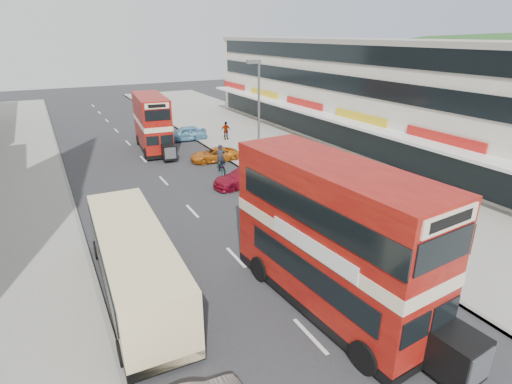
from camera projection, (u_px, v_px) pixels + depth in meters
ground at (348, 376)px, 12.45m from camera, size 160.00×160.00×0.00m
road_surface at (164, 181)px, 28.89m from camera, size 12.00×90.00×0.01m
pavement_right at (304, 157)px, 34.11m from camera, size 12.00×90.00×0.15m
kerb_left at (71, 195)px, 26.20m from camera, size 0.20×90.00×0.16m
kerb_right at (241, 167)px, 31.53m from camera, size 0.20×90.00×0.16m
commercial_row at (365, 92)px, 37.54m from camera, size 9.90×46.20×9.30m
street_lamp at (258, 110)px, 28.35m from camera, size 1.00×0.20×8.12m
bus_main at (333, 238)px, 14.74m from camera, size 3.42×10.00×5.47m
bus_second at (152, 123)px, 35.62m from camera, size 3.06×8.59×4.63m
coach at (135, 261)px, 15.88m from camera, size 2.81×9.63×2.53m
car_right_a at (244, 177)px, 27.72m from camera, size 4.44×1.88×1.28m
car_right_b at (214, 155)px, 33.08m from camera, size 4.12×2.24×1.09m
car_right_c at (185, 133)px, 39.38m from camera, size 4.33×2.21×1.41m
pedestrian_near at (316, 180)px, 25.81m from camera, size 0.82×0.68×1.91m
pedestrian_far at (226, 131)px, 39.18m from camera, size 1.02×0.43×1.73m
cyclist at (221, 164)px, 30.14m from camera, size 0.89×2.00×2.19m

